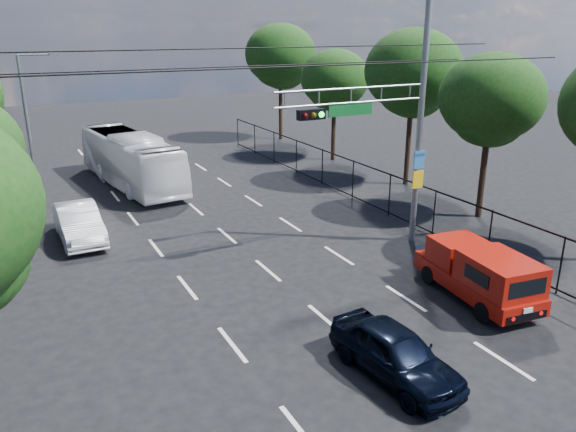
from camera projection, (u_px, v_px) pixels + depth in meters
ground at (412, 393)px, 13.37m from camera, size 120.00×120.00×0.00m
lane_markings at (210, 221)px, 25.13m from camera, size 6.12×38.00×0.01m
signal_mast at (395, 114)px, 20.71m from camera, size 6.43×0.39×9.50m
streetlight_left at (31, 119)px, 27.83m from camera, size 2.09×0.22×7.08m
utility_wires at (255, 60)px, 18.47m from camera, size 22.00×5.04×0.74m
fence_right at (374, 188)px, 26.59m from camera, size 0.06×34.03×2.00m
tree_right_b at (491, 105)px, 24.23m from camera, size 4.50×4.50×7.31m
tree_right_c at (413, 78)px, 29.32m from camera, size 5.10×5.10×8.29m
tree_right_d at (335, 84)px, 35.31m from camera, size 4.32×4.32×7.02m
tree_right_e at (280, 60)px, 41.77m from camera, size 5.28×5.28×8.58m
red_pickup at (479, 272)px, 17.72m from camera, size 2.26×4.88×1.76m
navy_hatchback at (395, 353)px, 13.83m from camera, size 1.86×3.98×1.32m
white_bus at (131, 159)px, 30.52m from camera, size 3.63×10.52×2.87m
white_van at (79, 223)px, 22.77m from camera, size 1.61×4.43×1.45m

